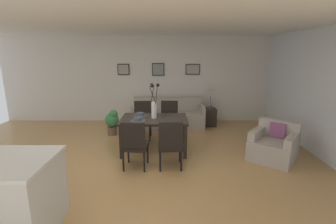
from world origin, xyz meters
The scene contains 22 objects.
ground_plane centered at (0.00, 0.00, 0.00)m, with size 9.00×9.00×0.00m, color tan.
back_wall_panel centered at (0.00, 3.25, 1.30)m, with size 9.00×0.10×2.60m, color silver.
side_window_wall centered at (3.65, 0.40, 1.30)m, with size 0.10×6.30×2.60m, color white.
ceiling_panel centered at (0.00, 0.40, 2.64)m, with size 9.00×7.20×0.08m, color white.
dining_table centered at (0.24, 0.72, 0.65)m, with size 1.40×0.94×0.74m.
dining_chair_near_left centered at (-0.07, -0.14, 0.51)m, with size 0.47×0.47×0.92m.
dining_chair_near_right centered at (-0.09, 1.58, 0.51)m, with size 0.44×0.44×0.92m.
dining_chair_far_left centered at (0.58, -0.13, 0.51)m, with size 0.45×0.45×0.92m.
dining_chair_far_right centered at (0.57, 1.61, 0.51)m, with size 0.46×0.46×0.92m.
centerpiece_vase centered at (0.24, 0.72, 1.02)m, with size 0.21×0.23×0.73m.
placemat_near_left centered at (-0.07, 0.51, 0.74)m, with size 0.32×0.32×0.01m, color #4C4742.
bowl_near_left centered at (-0.07, 0.51, 0.78)m, with size 0.17×0.17×0.07m.
placemat_near_right centered at (-0.07, 0.93, 0.74)m, with size 0.32×0.32×0.01m, color #4C4742.
bowl_near_right centered at (-0.07, 0.93, 0.78)m, with size 0.17×0.17×0.07m.
sofa centered at (0.54, 2.62, 0.28)m, with size 2.05×0.84×0.80m.
side_table centered at (1.75, 2.63, 0.26)m, with size 0.36×0.36×0.52m, color black.
table_lamp centered at (1.75, 2.63, 0.89)m, with size 0.22×0.22×0.51m.
armchair centered at (2.66, 0.30, 0.29)m, with size 1.12×1.12×0.75m.
framed_picture_left centered at (-0.80, 3.18, 1.60)m, with size 0.35×0.03×0.33m.
framed_picture_center centered at (0.24, 3.18, 1.60)m, with size 0.37×0.03×0.37m.
framed_picture_right centered at (1.29, 3.18, 1.60)m, with size 0.43×0.03×0.31m.
potted_plant centered at (-0.91, 1.81, 0.37)m, with size 0.36×0.36×0.67m.
Camera 1 is at (0.54, -4.35, 2.10)m, focal length 26.46 mm.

